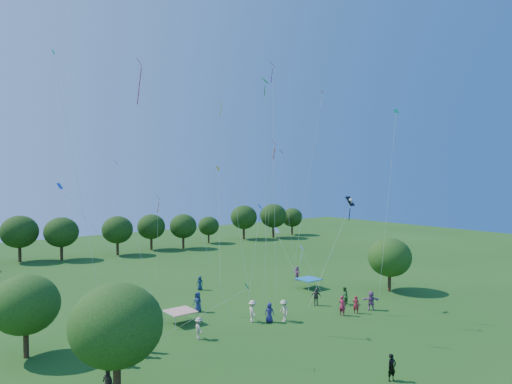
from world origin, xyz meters
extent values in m
cylinder|color=#422B19|center=(-13.26, 9.44, 1.02)|extent=(0.42, 0.42, 2.03)
ellipsoid|color=#254E16|center=(-13.26, 9.44, 4.18)|extent=(5.05, 5.05, 4.54)
cylinder|color=#422B19|center=(-15.82, 19.03, 0.86)|extent=(0.35, 0.35, 1.73)
ellipsoid|color=#254E16|center=(-15.82, 19.03, 3.63)|extent=(4.48, 4.48, 4.03)
cylinder|color=#422B19|center=(18.54, 14.53, 0.85)|extent=(0.35, 0.35, 1.70)
ellipsoid|color=#254E16|center=(18.54, 14.53, 3.65)|extent=(4.58, 4.58, 4.12)
cylinder|color=#422B19|center=(-8.83, 57.29, 1.07)|extent=(0.44, 0.44, 2.14)
ellipsoid|color=#1C3C11|center=(-8.83, 57.29, 4.33)|extent=(5.14, 5.14, 4.63)
cylinder|color=#422B19|center=(-3.73, 55.12, 1.01)|extent=(0.42, 0.42, 2.03)
ellipsoid|color=#1C3C11|center=(-3.73, 55.12, 4.09)|extent=(4.86, 4.86, 4.37)
cylinder|color=#422B19|center=(4.25, 54.00, 0.98)|extent=(0.40, 0.40, 1.96)
ellipsoid|color=#1C3C11|center=(4.25, 54.00, 3.96)|extent=(4.71, 4.71, 4.24)
cylinder|color=#422B19|center=(10.62, 55.53, 0.96)|extent=(0.39, 0.39, 1.91)
ellipsoid|color=#1C3C11|center=(10.62, 55.53, 3.87)|extent=(4.59, 4.59, 4.13)
cylinder|color=#422B19|center=(15.42, 53.36, 0.94)|extent=(0.39, 0.39, 1.89)
ellipsoid|color=#1C3C11|center=(15.42, 53.36, 3.82)|extent=(4.54, 4.54, 4.08)
cylinder|color=#422B19|center=(22.08, 55.90, 0.79)|extent=(0.33, 0.33, 1.58)
ellipsoid|color=#1C3C11|center=(22.08, 55.90, 3.20)|extent=(3.80, 3.80, 3.42)
cylinder|color=#422B19|center=(30.27, 56.13, 1.07)|extent=(0.44, 0.44, 2.13)
ellipsoid|color=#1C3C11|center=(30.27, 56.13, 4.31)|extent=(5.12, 5.12, 4.61)
cylinder|color=#422B19|center=(36.10, 54.14, 1.09)|extent=(0.45, 0.45, 2.18)
ellipsoid|color=#1C3C11|center=(36.10, 54.14, 4.41)|extent=(5.24, 5.24, 4.72)
cylinder|color=#422B19|center=(42.14, 55.19, 0.91)|extent=(0.37, 0.37, 1.81)
ellipsoid|color=#1C3C11|center=(42.14, 55.19, 3.66)|extent=(4.35, 4.35, 3.91)
cube|color=#BD3B16|center=(-4.17, 18.85, 1.05)|extent=(2.20, 2.20, 0.08)
cylinder|color=#999999|center=(-5.17, 17.85, 0.55)|extent=(0.05, 0.05, 1.10)
cylinder|color=#999999|center=(-3.17, 17.85, 0.55)|extent=(0.05, 0.05, 1.10)
cylinder|color=#999999|center=(-5.17, 19.85, 0.55)|extent=(0.05, 0.05, 1.10)
cylinder|color=#999999|center=(-3.17, 19.85, 0.55)|extent=(0.05, 0.05, 1.10)
cube|color=#1A6BAB|center=(12.62, 20.68, 1.05)|extent=(2.20, 2.20, 0.08)
cylinder|color=#999999|center=(11.62, 19.68, 0.55)|extent=(0.05, 0.05, 1.10)
cylinder|color=#999999|center=(13.62, 19.68, 0.55)|extent=(0.05, 0.05, 1.10)
cylinder|color=#999999|center=(11.62, 21.68, 0.55)|extent=(0.05, 0.05, 1.10)
cylinder|color=#999999|center=(13.62, 21.68, 0.55)|extent=(0.05, 0.05, 1.10)
imported|color=black|center=(0.57, 1.61, 0.81)|extent=(0.68, 0.51, 1.63)
imported|color=#1A2D4C|center=(2.97, 27.53, 0.75)|extent=(0.81, 0.54, 1.50)
imported|color=#9E1C3C|center=(8.08, 11.99, 0.88)|extent=(0.56, 0.74, 1.77)
imported|color=#23532E|center=(-11.49, 13.86, 0.90)|extent=(0.94, 0.57, 1.81)
imported|color=beige|center=(0.79, 15.47, 0.92)|extent=(0.91, 1.31, 1.84)
imported|color=#443A36|center=(-9.07, 14.84, 0.95)|extent=(0.91, 1.22, 1.90)
imported|color=#895078|center=(-7.83, 20.88, 0.78)|extent=(1.46, 1.34, 1.57)
imported|color=navy|center=(-1.33, 20.82, 0.91)|extent=(0.77, 1.01, 1.81)
imported|color=maroon|center=(9.55, 11.67, 0.80)|extent=(0.64, 0.71, 1.59)
imported|color=#2C652B|center=(10.88, 14.16, 0.85)|extent=(0.93, 0.65, 1.71)
imported|color=#B4B290|center=(2.93, 13.94, 0.92)|extent=(0.78, 1.29, 1.84)
imported|color=#382F2D|center=(-13.54, 10.02, 0.84)|extent=(0.62, 1.05, 1.67)
imported|color=#995986|center=(14.35, 24.40, 0.82)|extent=(0.83, 1.60, 1.64)
imported|color=navy|center=(1.87, 14.54, 0.82)|extent=(0.85, 0.90, 1.64)
imported|color=maroon|center=(-9.75, 14.38, 0.90)|extent=(0.70, 0.48, 1.79)
imported|color=#285F2F|center=(-11.51, 17.92, 0.82)|extent=(0.91, 0.81, 1.63)
imported|color=#AD9F8A|center=(-4.85, 14.80, 0.83)|extent=(0.63, 1.14, 1.65)
imported|color=#443C36|center=(8.52, 15.62, 0.83)|extent=(1.05, 0.93, 1.66)
imported|color=#925590|center=(11.41, 11.45, 0.87)|extent=(1.59, 1.54, 1.75)
cube|color=black|center=(10.55, 13.27, 9.94)|extent=(1.13, 0.82, 0.87)
cube|color=black|center=(10.55, 13.32, 8.70)|extent=(0.18, 0.26, 1.18)
sphere|color=white|center=(10.55, 13.21, 10.04)|extent=(0.32, 0.32, 0.32)
cylinder|color=white|center=(10.55, 13.21, 9.76)|extent=(0.24, 0.45, 0.30)
cylinder|color=white|center=(10.55, 13.21, 9.76)|extent=(0.24, 0.45, 0.30)
cylinder|color=beige|center=(7.25, 12.69, 5.41)|extent=(6.62, 1.18, 8.22)
cube|color=red|center=(-6.77, 20.72, 21.53)|extent=(0.68, 0.76, 0.60)
cube|color=red|center=(-6.77, 20.77, 19.60)|extent=(0.17, 0.64, 2.94)
cylinder|color=beige|center=(-4.60, 17.34, 11.27)|extent=(4.37, 6.77, 19.95)
cube|color=#DD5C0D|center=(-4.15, 22.82, 10.32)|extent=(0.59, 0.71, 0.49)
cube|color=#DD5C0D|center=(-4.15, 22.87, 9.45)|extent=(0.14, 0.22, 0.95)
cylinder|color=beige|center=(-4.12, 23.17, 5.68)|extent=(0.09, 0.73, 8.77)
cube|color=red|center=(-0.03, 11.71, 14.75)|extent=(0.57, 0.59, 0.41)
cube|color=red|center=(-0.03, 11.76, 13.98)|extent=(0.07, 0.21, 0.89)
cylinder|color=beige|center=(1.19, 13.99, 7.92)|extent=(2.47, 4.59, 13.24)
cube|color=yellow|center=(6.81, 29.72, 13.15)|extent=(0.58, 0.47, 0.47)
cylinder|color=beige|center=(5.26, 27.21, 7.12)|extent=(3.13, 5.05, 11.64)
cube|color=#167C19|center=(2.35, 15.73, 20.39)|extent=(0.74, 0.66, 0.44)
cube|color=#167C19|center=(2.35, 15.78, 19.53)|extent=(0.13, 0.22, 0.93)
cylinder|color=beige|center=(2.50, 15.87, 10.72)|extent=(0.34, 0.30, 18.83)
cube|color=blue|center=(-10.85, 28.92, 11.37)|extent=(0.68, 0.71, 0.53)
cylinder|color=beige|center=(-7.63, 26.24, 6.20)|extent=(6.46, 5.38, 9.82)
cube|color=#741689|center=(3.80, 16.50, 22.15)|extent=(0.75, 0.72, 0.49)
cube|color=#741689|center=(3.80, 16.55, 21.14)|extent=(0.08, 0.28, 1.21)
cylinder|color=beige|center=(3.68, 16.08, 11.59)|extent=(0.26, 0.86, 20.59)
cube|color=white|center=(13.53, 27.07, 5.69)|extent=(0.78, 0.55, 0.58)
cylinder|color=beige|center=(13.06, 24.97, 3.35)|extent=(0.95, 4.21, 4.11)
cube|color=#0CB69C|center=(-11.97, 26.05, 22.59)|extent=(0.23, 0.41, 0.35)
cylinder|color=beige|center=(-11.06, 23.11, 11.86)|extent=(1.85, 5.91, 21.13)
cube|color=#C40B41|center=(-5.69, 28.67, 13.57)|extent=(0.41, 0.54, 0.40)
cylinder|color=beige|center=(-4.99, 26.35, 7.34)|extent=(1.43, 4.65, 12.08)
cube|color=#EB430C|center=(14.51, 20.58, 21.49)|extent=(0.52, 0.52, 0.34)
cylinder|color=beige|center=(13.42, 21.77, 11.31)|extent=(2.19, 2.40, 20.02)
cube|color=gold|center=(1.36, 20.96, 18.96)|extent=(0.37, 0.43, 0.32)
cube|color=gold|center=(1.36, 21.01, 18.22)|extent=(0.12, 0.24, 1.01)
cylinder|color=beige|center=(1.81, 19.41, 10.05)|extent=(0.91, 3.13, 17.51)
cube|color=#188427|center=(-4.82, 8.87, 5.15)|extent=(0.51, 0.54, 0.38)
cylinder|color=beige|center=(-6.60, 11.28, 3.13)|extent=(3.59, 4.83, 3.67)
cube|color=blue|center=(3.68, 18.08, 9.45)|extent=(0.67, 0.67, 0.45)
cube|color=blue|center=(3.68, 18.13, 8.53)|extent=(0.06, 0.25, 1.12)
cylinder|color=beige|center=(2.75, 17.73, 5.26)|extent=(1.88, 0.71, 7.92)
cube|color=#7B1895|center=(13.32, 26.09, 15.20)|extent=(0.72, 0.68, 0.43)
cylinder|color=beige|center=(12.89, 24.35, 8.13)|extent=(0.89, 3.50, 13.66)
cube|color=white|center=(7.84, 16.88, 5.44)|extent=(0.64, 0.62, 0.47)
cube|color=white|center=(7.84, 16.93, 4.54)|extent=(0.07, 0.25, 1.07)
cylinder|color=beige|center=(8.03, 15.68, 3.25)|extent=(0.40, 2.42, 3.91)
cube|color=#0DCBCE|center=(15.15, 11.58, 18.49)|extent=(0.40, 0.51, 0.38)
cube|color=#0DCBCE|center=(15.15, 11.63, 17.62)|extent=(0.17, 0.26, 1.15)
cylinder|color=beige|center=(12.88, 10.80, 9.80)|extent=(4.56, 1.58, 17.00)
camera|label=1|loc=(-22.47, -14.43, 12.27)|focal=32.00mm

